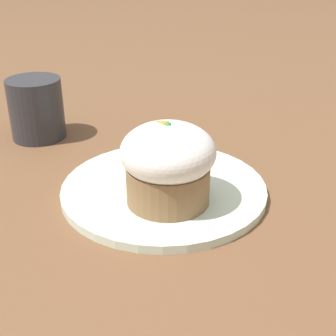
% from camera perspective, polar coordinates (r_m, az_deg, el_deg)
% --- Properties ---
extents(ground_plane, '(4.00, 4.00, 0.00)m').
position_cam_1_polar(ground_plane, '(0.60, -0.51, -3.00)').
color(ground_plane, brown).
extents(dessert_plate, '(0.26, 0.26, 0.01)m').
position_cam_1_polar(dessert_plate, '(0.59, -0.51, -2.56)').
color(dessert_plate, silver).
rests_on(dessert_plate, ground_plane).
extents(carrot_cake, '(0.11, 0.11, 0.10)m').
position_cam_1_polar(carrot_cake, '(0.54, -0.00, 0.58)').
color(carrot_cake, olive).
rests_on(carrot_cake, dessert_plate).
extents(spoon, '(0.12, 0.07, 0.01)m').
position_cam_1_polar(spoon, '(0.61, 0.16, -0.74)').
color(spoon, silver).
rests_on(spoon, dessert_plate).
extents(coffee_cup, '(0.12, 0.08, 0.10)m').
position_cam_1_polar(coffee_cup, '(0.77, -15.84, 7.00)').
color(coffee_cup, '#2D2D33').
rests_on(coffee_cup, ground_plane).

